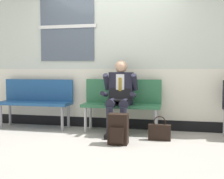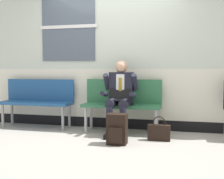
% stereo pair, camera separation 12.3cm
% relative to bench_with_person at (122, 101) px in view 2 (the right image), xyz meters
% --- Properties ---
extents(ground_plane, '(18.00, 18.00, 0.00)m').
position_rel_bench_with_person_xyz_m(ground_plane, '(-0.23, -0.49, -0.54)').
color(ground_plane, '#9E9991').
extents(station_wall, '(6.10, 0.17, 2.98)m').
position_rel_bench_with_person_xyz_m(station_wall, '(-0.24, 0.28, 0.94)').
color(station_wall, beige).
rests_on(station_wall, ground).
extents(bench_with_person, '(1.35, 0.42, 0.91)m').
position_rel_bench_with_person_xyz_m(bench_with_person, '(0.00, 0.00, 0.00)').
color(bench_with_person, '#2D6B47').
rests_on(bench_with_person, ground).
extents(bench_empty, '(1.37, 0.42, 0.89)m').
position_rel_bench_with_person_xyz_m(bench_empty, '(-1.63, -0.00, -0.00)').
color(bench_empty, navy).
rests_on(bench_empty, ground).
extents(person_seated, '(0.57, 0.70, 1.23)m').
position_rel_bench_with_person_xyz_m(person_seated, '(0.00, -0.20, 0.12)').
color(person_seated, '#1E1E2D').
rests_on(person_seated, ground).
extents(backpack, '(0.28, 0.23, 0.44)m').
position_rel_bench_with_person_xyz_m(backpack, '(0.10, -0.87, -0.32)').
color(backpack, black).
rests_on(backpack, ground).
extents(handbag, '(0.34, 0.10, 0.37)m').
position_rel_bench_with_person_xyz_m(handbag, '(0.68, -0.51, -0.41)').
color(handbag, black).
rests_on(handbag, ground).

